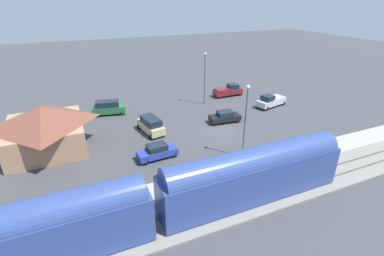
{
  "coord_description": "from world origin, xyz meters",
  "views": [
    {
      "loc": [
        -30.99,
        18.3,
        16.93
      ],
      "look_at": [
        0.24,
        4.54,
        1.0
      ],
      "focal_mm": 26.64,
      "sensor_mm": 36.0,
      "label": 1
    }
  ],
  "objects_px": {
    "sedan_blue": "(157,151)",
    "pickup_silver": "(271,101)",
    "sedan_black": "(225,117)",
    "suv_tan": "(151,125)",
    "pickup_maroon": "(228,90)",
    "suv_green": "(108,107)",
    "pedestrian_waiting_far": "(259,155)",
    "light_pole_near_platform": "(246,114)",
    "pedestrian_on_platform": "(238,166)",
    "light_pole_lot_center": "(205,73)",
    "station_building": "(44,127)"
  },
  "relations": [
    {
      "from": "sedan_black",
      "to": "suv_green",
      "type": "xyz_separation_m",
      "value": [
        9.95,
        15.04,
        0.27
      ]
    },
    {
      "from": "sedan_black",
      "to": "sedan_blue",
      "type": "height_order",
      "value": "same"
    },
    {
      "from": "pedestrian_on_platform",
      "to": "pickup_silver",
      "type": "bearing_deg",
      "value": -46.44
    },
    {
      "from": "pickup_maroon",
      "to": "suv_green",
      "type": "bearing_deg",
      "value": 91.02
    },
    {
      "from": "pedestrian_waiting_far",
      "to": "suv_tan",
      "type": "relative_size",
      "value": 0.33
    },
    {
      "from": "suv_green",
      "to": "light_pole_lot_center",
      "type": "bearing_deg",
      "value": -96.37
    },
    {
      "from": "pickup_maroon",
      "to": "suv_tan",
      "type": "relative_size",
      "value": 1.05
    },
    {
      "from": "pedestrian_waiting_far",
      "to": "light_pole_lot_center",
      "type": "xyz_separation_m",
      "value": [
        19.97,
        -3.18,
        4.11
      ]
    },
    {
      "from": "pedestrian_waiting_far",
      "to": "light_pole_near_platform",
      "type": "xyz_separation_m",
      "value": [
        2.44,
        0.47,
        4.01
      ]
    },
    {
      "from": "suv_green",
      "to": "pickup_silver",
      "type": "bearing_deg",
      "value": -106.32
    },
    {
      "from": "pickup_silver",
      "to": "light_pole_near_platform",
      "type": "height_order",
      "value": "light_pole_near_platform"
    },
    {
      "from": "pedestrian_on_platform",
      "to": "suv_tan",
      "type": "xyz_separation_m",
      "value": [
        13.61,
        5.12,
        -0.13
      ]
    },
    {
      "from": "suv_tan",
      "to": "light_pole_near_platform",
      "type": "bearing_deg",
      "value": -142.6
    },
    {
      "from": "sedan_black",
      "to": "pickup_silver",
      "type": "relative_size",
      "value": 0.82
    },
    {
      "from": "pedestrian_waiting_far",
      "to": "sedan_blue",
      "type": "xyz_separation_m",
      "value": [
        5.99,
        9.62,
        -0.4
      ]
    },
    {
      "from": "pedestrian_on_platform",
      "to": "pedestrian_waiting_far",
      "type": "relative_size",
      "value": 1.0
    },
    {
      "from": "sedan_black",
      "to": "suv_tan",
      "type": "height_order",
      "value": "suv_tan"
    },
    {
      "from": "sedan_blue",
      "to": "station_building",
      "type": "bearing_deg",
      "value": 56.15
    },
    {
      "from": "sedan_black",
      "to": "sedan_blue",
      "type": "distance_m",
      "value": 13.44
    },
    {
      "from": "suv_green",
      "to": "pickup_silver",
      "type": "relative_size",
      "value": 0.91
    },
    {
      "from": "pedestrian_on_platform",
      "to": "sedan_blue",
      "type": "bearing_deg",
      "value": 42.99
    },
    {
      "from": "light_pole_near_platform",
      "to": "sedan_blue",
      "type": "bearing_deg",
      "value": 68.79
    },
    {
      "from": "suv_green",
      "to": "pickup_maroon",
      "type": "bearing_deg",
      "value": -88.98
    },
    {
      "from": "pedestrian_on_platform",
      "to": "sedan_black",
      "type": "height_order",
      "value": "pedestrian_on_platform"
    },
    {
      "from": "sedan_black",
      "to": "pickup_maroon",
      "type": "distance_m",
      "value": 12.29
    },
    {
      "from": "sedan_blue",
      "to": "light_pole_lot_center",
      "type": "relative_size",
      "value": 0.53
    },
    {
      "from": "pedestrian_waiting_far",
      "to": "pedestrian_on_platform",
      "type": "bearing_deg",
      "value": 104.92
    },
    {
      "from": "pickup_silver",
      "to": "station_building",
      "type": "bearing_deg",
      "value": 91.17
    },
    {
      "from": "sedan_blue",
      "to": "light_pole_lot_center",
      "type": "xyz_separation_m",
      "value": [
        13.99,
        -12.8,
        4.51
      ]
    },
    {
      "from": "sedan_black",
      "to": "pedestrian_on_platform",
      "type": "bearing_deg",
      "value": 155.59
    },
    {
      "from": "suv_green",
      "to": "sedan_blue",
      "type": "distance_m",
      "value": 16.01
    },
    {
      "from": "pickup_maroon",
      "to": "pickup_silver",
      "type": "bearing_deg",
      "value": -155.26
    },
    {
      "from": "suv_tan",
      "to": "pedestrian_waiting_far",
      "type": "bearing_deg",
      "value": -146.76
    },
    {
      "from": "pedestrian_waiting_far",
      "to": "sedan_black",
      "type": "height_order",
      "value": "pedestrian_waiting_far"
    },
    {
      "from": "suv_tan",
      "to": "light_pole_lot_center",
      "type": "xyz_separation_m",
      "value": [
        7.23,
        -11.53,
        4.24
      ]
    },
    {
      "from": "light_pole_near_platform",
      "to": "light_pole_lot_center",
      "type": "bearing_deg",
      "value": -11.75
    },
    {
      "from": "suv_tan",
      "to": "light_pole_near_platform",
      "type": "xyz_separation_m",
      "value": [
        -10.31,
        -7.88,
        4.14
      ]
    },
    {
      "from": "sedan_blue",
      "to": "light_pole_lot_center",
      "type": "distance_m",
      "value": 19.49
    },
    {
      "from": "sedan_blue",
      "to": "pedestrian_on_platform",
      "type": "bearing_deg",
      "value": -137.01
    },
    {
      "from": "station_building",
      "to": "pedestrian_waiting_far",
      "type": "xyz_separation_m",
      "value": [
        -13.64,
        -21.03,
        -1.49
      ]
    },
    {
      "from": "sedan_blue",
      "to": "pickup_silver",
      "type": "bearing_deg",
      "value": -69.55
    },
    {
      "from": "light_pole_near_platform",
      "to": "pedestrian_waiting_far",
      "type": "bearing_deg",
      "value": -169.05
    },
    {
      "from": "light_pole_near_platform",
      "to": "station_building",
      "type": "bearing_deg",
      "value": 61.42
    },
    {
      "from": "station_building",
      "to": "pickup_maroon",
      "type": "bearing_deg",
      "value": -74.31
    },
    {
      "from": "sedan_blue",
      "to": "pickup_silver",
      "type": "relative_size",
      "value": 0.81
    },
    {
      "from": "pedestrian_waiting_far",
      "to": "sedan_black",
      "type": "xyz_separation_m",
      "value": [
        11.78,
        -2.5,
        -0.4
      ]
    },
    {
      "from": "pickup_silver",
      "to": "sedan_black",
      "type": "bearing_deg",
      "value": 103.97
    },
    {
      "from": "suv_green",
      "to": "light_pole_near_platform",
      "type": "bearing_deg",
      "value": -147.96
    },
    {
      "from": "suv_green",
      "to": "pickup_silver",
      "type": "distance_m",
      "value": 26.34
    },
    {
      "from": "sedan_black",
      "to": "pickup_silver",
      "type": "bearing_deg",
      "value": -76.03
    }
  ]
}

